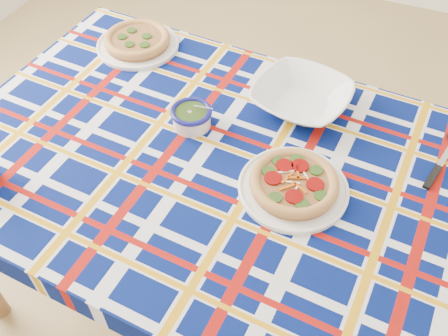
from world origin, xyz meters
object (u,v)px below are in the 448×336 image
at_px(dining_table, 230,183).
at_px(pesto_bowl, 191,116).
at_px(serving_bowl, 301,98).
at_px(main_focaccia_plate, 294,183).

distance_m(dining_table, pesto_bowl, 0.21).
bearing_deg(dining_table, serving_bowl, 74.66).
bearing_deg(main_focaccia_plate, pesto_bowl, 161.08).
relative_size(main_focaccia_plate, pesto_bowl, 2.44).
xyz_separation_m(main_focaccia_plate, pesto_bowl, (-0.32, 0.11, 0.01)).
bearing_deg(dining_table, pesto_bowl, 151.30).
bearing_deg(main_focaccia_plate, dining_table, 174.89).
height_order(main_focaccia_plate, serving_bowl, serving_bowl).
height_order(dining_table, serving_bowl, serving_bowl).
bearing_deg(main_focaccia_plate, serving_bowl, 104.10).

